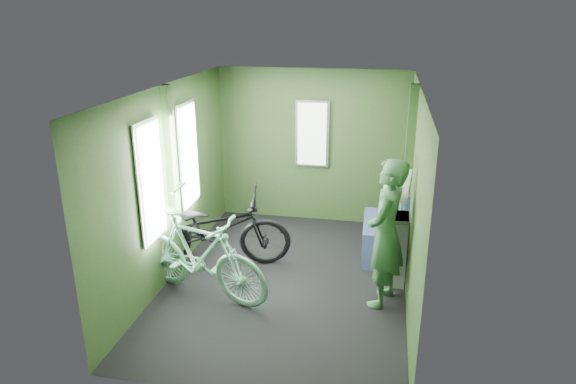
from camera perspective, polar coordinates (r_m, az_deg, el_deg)
name	(u,v)px	position (r m, az deg, el deg)	size (l,w,h in m)	color
room	(284,165)	(5.75, -0.48, 2.98)	(4.00, 4.02, 2.31)	black
bicycle_black	(216,264)	(6.71, -7.95, -7.95)	(0.66, 1.91, 1.00)	black
bicycle_mint	(202,297)	(6.04, -9.56, -11.38)	(0.49, 1.74, 1.05)	#7DC4A8
passenger	(386,233)	(5.58, 10.79, -4.53)	(0.55, 0.75, 1.66)	#34603A
waste_box	(395,249)	(6.19, 11.83, -6.23)	(0.25, 0.35, 0.85)	gray
bench_seat	(386,234)	(6.87, 10.80, -4.63)	(0.55, 0.97, 1.01)	navy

